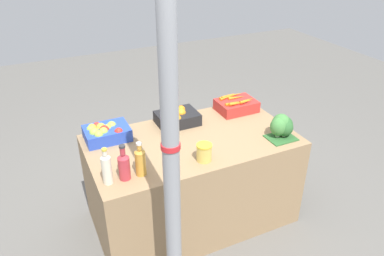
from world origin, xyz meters
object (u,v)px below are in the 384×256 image
Objects in this scene: support_pole at (171,164)px; juice_bottle_cloudy at (107,168)px; juice_bottle_ruby at (124,165)px; juice_bottle_amber at (140,161)px; apple_crate at (105,132)px; carrot_crate at (236,105)px; broccoli_pile at (282,126)px; orange_crate at (177,117)px; pickle_jar at (204,152)px.

support_pole is 0.58m from juice_bottle_cloudy.
juice_bottle_ruby is 1.04× the size of juice_bottle_amber.
juice_bottle_ruby is (-0.01, -0.56, 0.04)m from apple_crate.
juice_bottle_amber is (0.10, -0.56, 0.04)m from apple_crate.
carrot_crate is 1.31m from juice_bottle_ruby.
apple_crate is at bearing 156.60° from broccoli_pile.
broccoli_pile is 1.38m from juice_bottle_cloudy.
orange_crate is at bearing 42.59° from juice_bottle_ruby.
juice_bottle_amber is (-1.08, -0.56, 0.05)m from carrot_crate.
broccoli_pile is (0.08, -0.55, 0.04)m from carrot_crate.
juice_bottle_cloudy is 0.68m from pickle_jar.
support_pole is 1.06m from apple_crate.
apple_crate is 0.56m from juice_bottle_ruby.
juice_bottle_cloudy is 2.03× the size of pickle_jar.
juice_bottle_ruby is (-1.27, -0.01, 0.01)m from broccoli_pile.
orange_crate reaches higher than apple_crate.
orange_crate is at bearing 179.82° from carrot_crate.
broccoli_pile is 1.27m from juice_bottle_ruby.
juice_bottle_amber is at bearing 0.00° from juice_bottle_ruby.
orange_crate is at bearing 140.21° from broccoli_pile.
apple_crate is 1.37m from broccoli_pile.
juice_bottle_ruby is (-0.15, 0.45, -0.25)m from support_pole.
support_pole reaches higher than apple_crate.
support_pole is 0.54m from juice_bottle_ruby.
orange_crate is 1.54× the size of broccoli_pile.
apple_crate is 0.60m from orange_crate.
broccoli_pile reaches higher than pickle_jar.
juice_bottle_ruby reaches higher than juice_bottle_amber.
broccoli_pile reaches higher than orange_crate.
support_pole is 8.69× the size of juice_bottle_cloudy.
support_pole reaches higher than juice_bottle_ruby.
support_pole is 1.24m from broccoli_pile.
juice_bottle_ruby is (0.11, 0.00, -0.01)m from juice_bottle_cloudy.
broccoli_pile is 0.86× the size of juice_bottle_ruby.
apple_crate is 1.00× the size of orange_crate.
support_pole is 0.66m from pickle_jar.
carrot_crate is at bearing 98.47° from broccoli_pile.
pickle_jar is at bearing -46.40° from apple_crate.
broccoli_pile is (1.26, -0.55, 0.03)m from apple_crate.
broccoli_pile is at bearing -23.40° from apple_crate.
support_pole reaches higher than pickle_jar.
juice_bottle_amber reaches higher than apple_crate.
juice_bottle_amber is 0.46m from pickle_jar.
juice_bottle_ruby is at bearing -90.92° from apple_crate.
juice_bottle_amber is at bearing -152.53° from carrot_crate.
carrot_crate is at bearing 27.47° from juice_bottle_amber.
pickle_jar is (-0.04, -0.59, 0.00)m from orange_crate.
apple_crate is (-0.14, 1.01, -0.29)m from support_pole.
juice_bottle_amber is at bearing 95.00° from support_pole.
carrot_crate is 1.30× the size of juice_bottle_cloudy.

